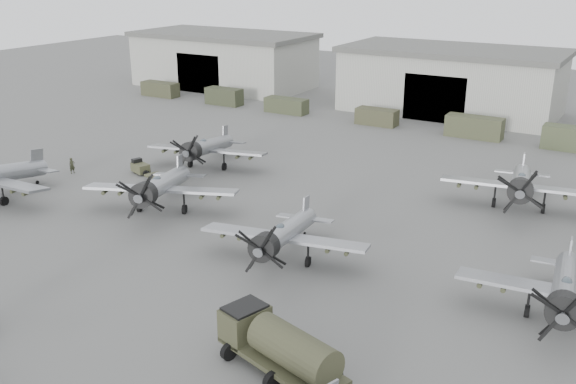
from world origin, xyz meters
The scene contains 17 objects.
ground centered at (0.00, 0.00, 0.00)m, with size 220.00×220.00×0.00m, color #5C5C5A.
hangar_left centered at (-38.00, 61.96, 4.37)m, with size 29.00×14.80×8.70m.
hangar_center centered at (0.00, 61.96, 4.37)m, with size 29.00×14.80×8.70m.
support_truck_0 centered at (-41.46, 50.00, 1.08)m, with size 6.00×2.20×2.17m, color #3D3F29.
support_truck_1 centered at (-29.39, 50.00, 1.20)m, with size 5.43×2.20×2.40m, color #353A26.
support_truck_2 centered at (-18.95, 50.00, 1.01)m, with size 5.98×2.20×2.02m, color #3D422B.
support_truck_3 centered at (-5.61, 50.00, 1.03)m, with size 5.24×2.20×2.05m, color #40412A.
support_truck_4 centered at (6.70, 50.00, 1.26)m, with size 6.57×2.20×2.52m, color #41452D.
support_truck_5 centered at (16.90, 50.00, 1.30)m, with size 5.18×2.20×2.61m, color #444B31.
aircraft_mid_1 centered at (-8.90, 12.89, 2.32)m, with size 12.49×11.31×5.09m.
aircraft_mid_2 centered at (4.55, 9.96, 2.14)m, with size 11.83×10.65×4.70m.
aircraft_mid_3 centered at (22.29, 11.28, 2.21)m, with size 12.19×10.97×4.85m.
aircraft_far_0 centered at (-12.98, 24.33, 2.21)m, with size 12.17×10.95×4.85m.
aircraft_far_1 centered at (16.32, 28.48, 2.36)m, with size 13.05×11.74×5.18m.
fuel_tanker centered at (10.81, -0.77, 1.63)m, with size 7.74×4.40×2.84m.
tug_trailer centered at (-16.20, 19.37, 0.53)m, with size 7.02×3.47×1.40m.
ground_crew centered at (-23.41, 16.50, 0.79)m, with size 0.57×0.38×1.57m, color #353824.
Camera 1 is at (25.12, -24.19, 19.62)m, focal length 40.00 mm.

